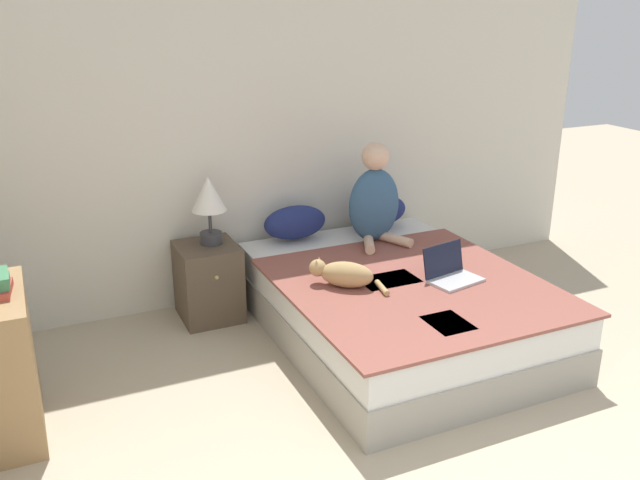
# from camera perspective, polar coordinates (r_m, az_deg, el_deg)

# --- Properties ---
(wall_back) EXTENTS (5.36, 0.05, 2.55)m
(wall_back) POSITION_cam_1_polar(r_m,az_deg,el_deg) (5.04, -3.15, 9.57)
(wall_back) COLOR beige
(wall_back) RESTS_ON ground_plane
(bed) EXTENTS (1.59, 2.08, 0.47)m
(bed) POSITION_cam_1_polar(r_m,az_deg,el_deg) (4.55, 6.43, -5.53)
(bed) COLOR #9E998E
(bed) RESTS_ON ground_plane
(pillow_near) EXTENTS (0.48, 0.23, 0.25)m
(pillow_near) POSITION_cam_1_polar(r_m,az_deg,el_deg) (5.02, -2.07, 1.50)
(pillow_near) COLOR navy
(pillow_near) RESTS_ON bed
(pillow_far) EXTENTS (0.48, 0.23, 0.25)m
(pillow_far) POSITION_cam_1_polar(r_m,az_deg,el_deg) (5.31, 4.87, 2.46)
(pillow_far) COLOR navy
(pillow_far) RESTS_ON bed
(person_sitting) EXTENTS (0.40, 0.39, 0.73)m
(person_sitting) POSITION_cam_1_polar(r_m,az_deg,el_deg) (4.93, 4.62, 3.36)
(person_sitting) COLOR #33567A
(person_sitting) RESTS_ON bed
(cat_tabby) EXTENTS (0.40, 0.41, 0.17)m
(cat_tabby) POSITION_cam_1_polar(r_m,az_deg,el_deg) (4.20, 1.97, -2.86)
(cat_tabby) COLOR tan
(cat_tabby) RESTS_ON bed
(laptop_open) EXTENTS (0.37, 0.31, 0.22)m
(laptop_open) POSITION_cam_1_polar(r_m,az_deg,el_deg) (4.38, 11.01, -2.75)
(laptop_open) COLOR #B7B7BC
(laptop_open) RESTS_ON bed
(nightstand) EXTENTS (0.41, 0.46, 0.54)m
(nightstand) POSITION_cam_1_polar(r_m,az_deg,el_deg) (4.86, -9.37, -3.47)
(nightstand) COLOR brown
(nightstand) RESTS_ON ground_plane
(table_lamp) EXTENTS (0.24, 0.24, 0.48)m
(table_lamp) POSITION_cam_1_polar(r_m,az_deg,el_deg) (4.69, -9.35, 3.40)
(table_lamp) COLOR #38383D
(table_lamp) RESTS_ON nightstand
(bookshelf) EXTENTS (0.28, 0.70, 0.79)m
(bookshelf) POSITION_cam_1_polar(r_m,az_deg,el_deg) (3.88, -24.94, -9.42)
(bookshelf) COLOR #99754C
(bookshelf) RESTS_ON ground_plane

